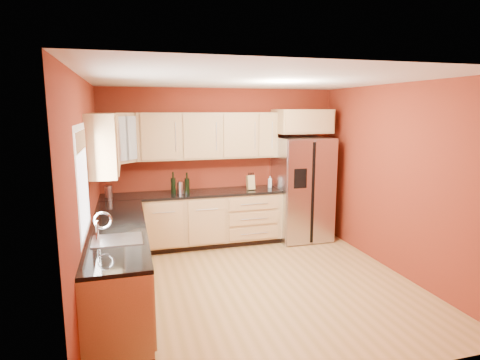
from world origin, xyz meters
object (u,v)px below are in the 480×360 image
object	(u,v)px
soap_dispenser	(270,182)
knife_block	(251,183)
refrigerator	(302,189)
wine_bottle_a	(187,183)
canister_left	(109,192)

from	to	relation	value
soap_dispenser	knife_block	bearing A→B (deg)	-167.55
refrigerator	wine_bottle_a	distance (m)	2.01
wine_bottle_a	soap_dispenser	bearing A→B (deg)	5.10
refrigerator	soap_dispenser	distance (m)	0.58
canister_left	soap_dispenser	size ratio (longest dim) A/B	0.91
canister_left	wine_bottle_a	world-z (taller)	wine_bottle_a
knife_block	soap_dispenser	distance (m)	0.39
canister_left	soap_dispenser	world-z (taller)	soap_dispenser
soap_dispenser	canister_left	bearing A→B (deg)	-178.34
canister_left	wine_bottle_a	xyz separation A→B (m)	(1.20, -0.05, 0.08)
soap_dispenser	wine_bottle_a	bearing A→B (deg)	-174.90
wine_bottle_a	soap_dispenser	distance (m)	1.46
canister_left	wine_bottle_a	distance (m)	1.20
knife_block	soap_dispenser	size ratio (longest dim) A/B	1.21
canister_left	knife_block	bearing A→B (deg)	-0.16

